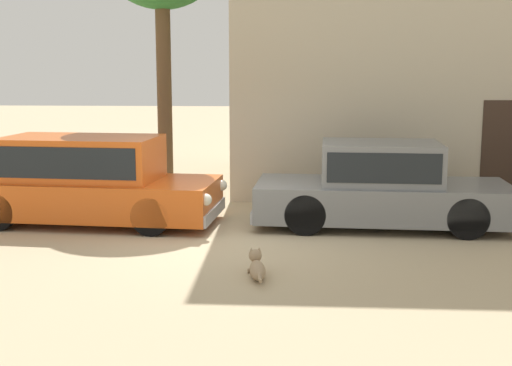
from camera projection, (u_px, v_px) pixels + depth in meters
name	position (u px, v px, depth m)	size (l,w,h in m)	color
ground_plane	(224.00, 240.00, 10.69)	(80.00, 80.00, 0.00)	tan
parked_sedan_nearest	(86.00, 178.00, 11.81)	(4.71, 2.07, 1.53)	#D15619
parked_sedan_second	(382.00, 185.00, 11.56)	(4.54, 1.93, 1.47)	slate
stray_dog_spotted	(257.00, 267.00, 8.78)	(0.30, 0.97, 0.33)	#997F60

